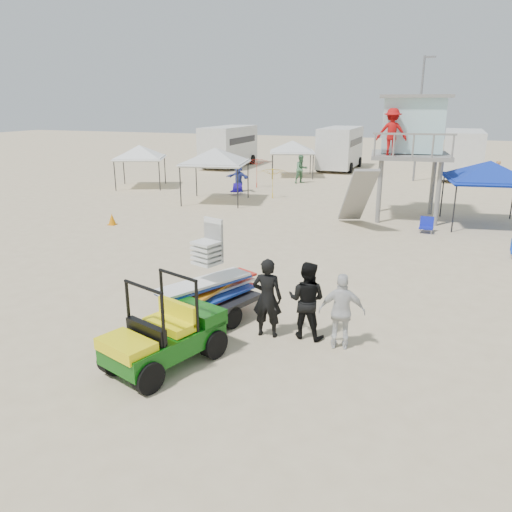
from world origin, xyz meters
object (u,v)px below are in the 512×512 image
(utility_cart, at_px, (162,327))
(man_left, at_px, (267,298))
(surf_trailer, at_px, (212,286))
(canopy_blue, at_px, (490,164))
(lifeguard_tower, at_px, (410,130))

(utility_cart, height_order, man_left, man_left)
(surf_trailer, height_order, canopy_blue, canopy_blue)
(utility_cart, xyz_separation_m, lifeguard_tower, (3.37, 15.93, 3.13))
(utility_cart, xyz_separation_m, canopy_blue, (6.78, 15.49, 1.80))
(man_left, distance_m, canopy_blue, 14.55)
(man_left, distance_m, lifeguard_tower, 14.35)
(surf_trailer, xyz_separation_m, man_left, (1.52, -0.30, 0.01))
(utility_cart, relative_size, surf_trailer, 0.96)
(lifeguard_tower, bearing_deg, surf_trailer, -103.92)
(man_left, bearing_deg, lifeguard_tower, -104.06)
(surf_trailer, bearing_deg, man_left, -11.17)
(utility_cart, relative_size, canopy_blue, 0.72)
(utility_cart, xyz_separation_m, surf_trailer, (0.00, 2.33, 0.06))
(canopy_blue, bearing_deg, lifeguard_tower, 172.52)
(lifeguard_tower, bearing_deg, man_left, -97.59)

